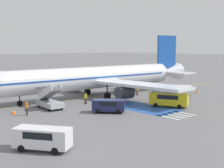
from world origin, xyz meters
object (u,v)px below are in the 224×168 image
(service_van_3, at_px, (169,99))
(traffic_cone_0, at_px, (14,112))
(boarding_stairs_forward, at_px, (50,102))
(fuel_tanker, at_px, (57,76))
(ground_crew_1, at_px, (137,90))
(ground_crew_2, at_px, (27,107))
(service_van_1, at_px, (176,89))
(traffic_cone_1, at_px, (197,91))
(traffic_cone_2, at_px, (85,101))
(airliner, at_px, (92,78))
(service_van_2, at_px, (42,137))
(service_van_0, at_px, (109,105))
(ground_crew_0, at_px, (86,98))

(service_van_3, xyz_separation_m, traffic_cone_0, (-18.90, 10.96, -0.90))
(boarding_stairs_forward, height_order, fuel_tanker, boarding_stairs_forward)
(boarding_stairs_forward, xyz_separation_m, fuel_tanker, (18.49, 25.87, 0.74))
(ground_crew_1, relative_size, ground_crew_2, 0.89)
(service_van_1, bearing_deg, traffic_cone_0, -53.67)
(traffic_cone_1, bearing_deg, ground_crew_1, 150.52)
(traffic_cone_0, height_order, traffic_cone_2, traffic_cone_0)
(airliner, xyz_separation_m, traffic_cone_1, (17.82, -9.93, -3.11))
(service_van_3, relative_size, traffic_cone_1, 9.33)
(service_van_1, bearing_deg, service_van_2, -26.79)
(airliner, bearing_deg, service_van_0, 155.02)
(ground_crew_2, bearing_deg, service_van_3, 106.06)
(service_van_0, bearing_deg, ground_crew_2, 105.33)
(ground_crew_2, xyz_separation_m, traffic_cone_2, (10.87, 1.61, -0.79))
(boarding_stairs_forward, height_order, service_van_2, boarding_stairs_forward)
(service_van_3, xyz_separation_m, ground_crew_2, (-17.95, 9.16, -0.16))
(fuel_tanker, height_order, traffic_cone_0, fuel_tanker)
(fuel_tanker, bearing_deg, ground_crew_2, 134.74)
(traffic_cone_2, bearing_deg, fuel_tanker, 64.91)
(service_van_0, bearing_deg, ground_crew_0, 36.51)
(service_van_0, bearing_deg, service_van_2, 166.51)
(ground_crew_0, bearing_deg, service_van_0, -54.40)
(service_van_1, relative_size, ground_crew_1, 3.12)
(ground_crew_0, xyz_separation_m, ground_crew_1, (12.24, 0.33, -0.08))
(service_van_2, distance_m, traffic_cone_2, 22.38)
(service_van_1, xyz_separation_m, ground_crew_1, (-5.10, 4.86, -0.17))
(ground_crew_2, xyz_separation_m, traffic_cone_1, (33.20, -4.66, -0.77))
(service_van_1, height_order, ground_crew_1, service_van_1)
(service_van_2, distance_m, ground_crew_2, 14.55)
(boarding_stairs_forward, distance_m, ground_crew_1, 18.13)
(service_van_3, distance_m, traffic_cone_2, 12.92)
(service_van_0, xyz_separation_m, service_van_3, (9.13, -3.13, 0.17))
(fuel_tanker, relative_size, traffic_cone_1, 14.36)
(airliner, bearing_deg, traffic_cone_0, 107.18)
(service_van_2, xyz_separation_m, traffic_cone_2, (16.60, 14.98, -0.89))
(ground_crew_1, bearing_deg, service_van_2, -51.22)
(airliner, bearing_deg, service_van_3, -164.73)
(airliner, height_order, traffic_cone_0, airliner)
(service_van_3, relative_size, ground_crew_1, 3.51)
(boarding_stairs_forward, relative_size, ground_crew_0, 3.01)
(ground_crew_1, bearing_deg, service_van_3, -12.92)
(ground_crew_0, xyz_separation_m, ground_crew_2, (-10.45, -0.95, 0.05))
(airliner, distance_m, service_van_1, 15.41)
(ground_crew_0, xyz_separation_m, traffic_cone_2, (0.41, 0.66, -0.74))
(fuel_tanker, xyz_separation_m, service_van_1, (4.73, -31.22, -0.57))
(fuel_tanker, height_order, traffic_cone_2, fuel_tanker)
(airliner, height_order, service_van_0, airliner)
(service_van_1, xyz_separation_m, ground_crew_0, (-17.33, 4.53, -0.09))
(service_van_3, bearing_deg, ground_crew_0, 101.26)
(service_van_0, bearing_deg, boarding_stairs_forward, 78.26)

